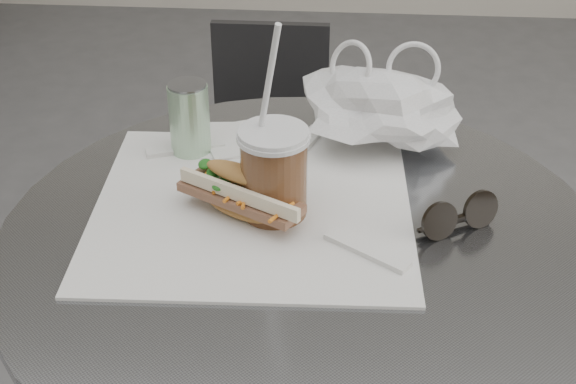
# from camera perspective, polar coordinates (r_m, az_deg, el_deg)

# --- Properties ---
(chair_far) EXTENTS (0.35, 0.35, 0.66)m
(chair_far) POSITION_cam_1_polar(r_m,az_deg,el_deg) (1.92, -1.51, 0.39)
(chair_far) COLOR #2C2C2E
(chair_far) RESTS_ON ground
(sandwich_paper) EXTENTS (0.42, 0.40, 0.00)m
(sandwich_paper) POSITION_cam_1_polar(r_m,az_deg,el_deg) (1.04, -2.53, -1.04)
(sandwich_paper) COLOR white
(sandwich_paper) RESTS_ON cafe_table
(banh_mi) EXTENTS (0.22, 0.17, 0.07)m
(banh_mi) POSITION_cam_1_polar(r_m,az_deg,el_deg) (1.01, -3.39, -0.06)
(banh_mi) COLOR #AF7B42
(banh_mi) RESTS_ON sandwich_paper
(iced_coffee) EXTENTS (0.09, 0.09, 0.26)m
(iced_coffee) POSITION_cam_1_polar(r_m,az_deg,el_deg) (1.00, -1.01, 1.41)
(iced_coffee) COLOR brown
(iced_coffee) RESTS_ON cafe_table
(sunglasses) EXTENTS (0.11, 0.07, 0.05)m
(sunglasses) POSITION_cam_1_polar(r_m,az_deg,el_deg) (1.01, 12.04, -1.76)
(sunglasses) COLOR black
(sunglasses) RESTS_ON cafe_table
(plastic_bag) EXTENTS (0.27, 0.24, 0.11)m
(plastic_bag) POSITION_cam_1_polar(r_m,az_deg,el_deg) (1.17, 6.53, 5.79)
(plastic_bag) COLOR white
(plastic_bag) RESTS_ON cafe_table
(napkin_stack) EXTENTS (0.13, 0.13, 0.01)m
(napkin_stack) POSITION_cam_1_polar(r_m,az_deg,el_deg) (1.19, -3.46, 3.71)
(napkin_stack) COLOR white
(napkin_stack) RESTS_ON cafe_table
(drink_can) EXTENTS (0.06, 0.06, 0.11)m
(drink_can) POSITION_cam_1_polar(r_m,az_deg,el_deg) (1.15, -7.02, 5.16)
(drink_can) COLOR #5FA363
(drink_can) RESTS_ON cafe_table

